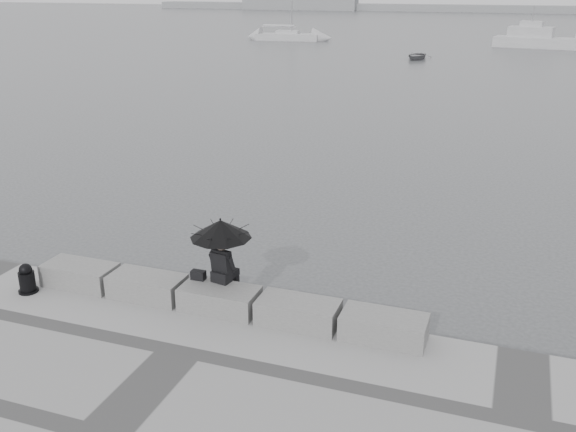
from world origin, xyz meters
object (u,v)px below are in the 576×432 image
at_px(sailboat_left, 288,36).
at_px(dinghy, 417,56).
at_px(motor_cruiser, 539,39).
at_px(seated_person, 221,235).
at_px(mooring_bollard, 27,280).

xyz_separation_m(sailboat_left, dinghy, (18.27, -15.23, -0.23)).
xyz_separation_m(motor_cruiser, dinghy, (-10.82, -15.59, -0.60)).
xyz_separation_m(seated_person, dinghy, (-4.01, 51.07, -1.73)).
relative_size(seated_person, motor_cruiser, 0.14).
bearing_deg(mooring_bollard, seated_person, 13.35).
distance_m(mooring_bollard, motor_cruiser, 68.55).
bearing_deg(seated_person, dinghy, 104.61).
relative_size(seated_person, sailboat_left, 0.11).
bearing_deg(seated_person, motor_cruiser, 94.29).
height_order(seated_person, dinghy, seated_person).
distance_m(sailboat_left, dinghy, 23.79).
height_order(motor_cruiser, dinghy, motor_cruiser).
bearing_deg(seated_person, mooring_bollard, -156.53).
distance_m(motor_cruiser, dinghy, 18.99).
height_order(seated_person, motor_cruiser, motor_cruiser).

